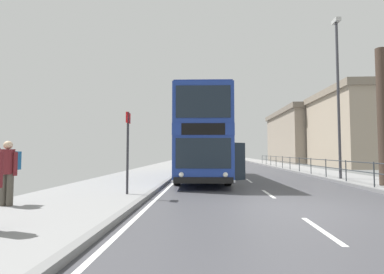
{
  "coord_description": "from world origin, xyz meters",
  "views": [
    {
      "loc": [
        -2.27,
        -7.99,
        1.55
      ],
      "look_at": [
        -3.02,
        6.04,
        2.31
      ],
      "focal_mm": 26.13,
      "sensor_mm": 36.0,
      "label": 1
    }
  ],
  "objects": [
    {
      "name": "background_building_00",
      "position": [
        15.79,
        36.03,
        3.99
      ],
      "size": [
        14.33,
        16.69,
        7.93
      ],
      "color": "gray",
      "rests_on": "ground"
    },
    {
      "name": "street_lamp_far_side",
      "position": [
        4.87,
        7.42,
        5.13
      ],
      "size": [
        0.28,
        0.6,
        8.73
      ],
      "color": "#38383D",
      "rests_on": "ground"
    },
    {
      "name": "pedestrian_with_backpack",
      "position": [
        -7.55,
        -0.8,
        1.13
      ],
      "size": [
        0.54,
        0.52,
        1.71
      ],
      "color": "#4C473D",
      "rests_on": "ground"
    },
    {
      "name": "bare_tree_far_00",
      "position": [
        5.26,
        4.3,
        3.21
      ],
      "size": [
        1.55,
        1.97,
        6.26
      ],
      "color": "#423328",
      "rests_on": "ground"
    },
    {
      "name": "bus_stop_sign_near",
      "position": [
        -4.96,
        1.36,
        1.84
      ],
      "size": [
        0.08,
        0.44,
        2.78
      ],
      "color": "#2D2D33",
      "rests_on": "ground"
    },
    {
      "name": "ground",
      "position": [
        -0.72,
        -0.0,
        0.04
      ],
      "size": [
        15.8,
        140.0,
        0.2
      ],
      "color": "#424247"
    },
    {
      "name": "pedestrian_railing_far_kerb",
      "position": [
        4.45,
        12.79,
        0.83
      ],
      "size": [
        0.05,
        27.39,
        1.02
      ],
      "color": "#2D3338",
      "rests_on": "ground"
    },
    {
      "name": "double_decker_bus_main",
      "position": [
        -2.56,
        7.98,
        2.34
      ],
      "size": [
        3.4,
        10.25,
        4.48
      ],
      "color": "navy",
      "rests_on": "ground"
    }
  ]
}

